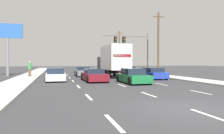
% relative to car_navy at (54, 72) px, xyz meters
% --- Properties ---
extents(ground_plane, '(140.00, 140.00, 0.00)m').
position_rel_car_navy_xyz_m(ground_plane, '(5.21, 4.11, -0.53)').
color(ground_plane, '#333335').
extents(sidewalk_right, '(2.55, 80.00, 0.14)m').
position_rel_car_navy_xyz_m(sidewalk_right, '(13.43, -0.89, -0.46)').
color(sidewalk_right, '#B2AFA8').
rests_on(sidewalk_right, ground_plane).
extents(sidewalk_left, '(2.55, 80.00, 0.14)m').
position_rel_car_navy_xyz_m(sidewalk_left, '(-3.01, -0.89, -0.46)').
color(sidewalk_left, '#B2AFA8').
rests_on(sidewalk_left, ground_plane).
extents(lane_markings, '(6.94, 57.00, 0.01)m').
position_rel_car_navy_xyz_m(lane_markings, '(5.21, 0.39, -0.52)').
color(lane_markings, silver).
rests_on(lane_markings, ground_plane).
extents(car_navy, '(1.83, 4.63, 1.13)m').
position_rel_car_navy_xyz_m(car_navy, '(0.00, 0.00, 0.00)').
color(car_navy, '#141E4C').
rests_on(car_navy, ground_plane).
extents(car_white, '(1.96, 4.71, 1.25)m').
position_rel_car_navy_xyz_m(car_white, '(0.14, -6.44, 0.05)').
color(car_white, white).
rests_on(car_white, ground_plane).
extents(car_gray, '(1.91, 4.38, 1.25)m').
position_rel_car_navy_xyz_m(car_gray, '(3.66, 0.00, 0.06)').
color(car_gray, slate).
rests_on(car_gray, ground_plane).
extents(car_maroon, '(2.07, 4.57, 1.21)m').
position_rel_car_navy_xyz_m(car_maroon, '(3.73, -7.95, 0.02)').
color(car_maroon, maroon).
rests_on(car_maroon, ground_plane).
extents(box_truck, '(2.58, 7.84, 3.81)m').
position_rel_car_navy_xyz_m(box_truck, '(7.05, -2.47, 1.59)').
color(box_truck, white).
rests_on(box_truck, ground_plane).
extents(car_green, '(1.96, 4.30, 1.29)m').
position_rel_car_navy_xyz_m(car_green, '(6.70, -10.60, 0.06)').
color(car_green, '#196B38').
rests_on(car_green, ground_plane).
extents(car_red, '(1.96, 4.69, 1.25)m').
position_rel_car_navy_xyz_m(car_red, '(10.11, 0.94, 0.05)').
color(car_red, red).
rests_on(car_red, ground_plane).
extents(car_blue, '(1.94, 4.43, 1.23)m').
position_rel_car_navy_xyz_m(car_blue, '(10.46, -6.45, 0.05)').
color(car_blue, '#1E389E').
rests_on(car_blue, ground_plane).
extents(traffic_signal_mast, '(7.96, 0.69, 6.76)m').
position_rel_car_navy_xyz_m(traffic_signal_mast, '(12.04, 5.60, 4.45)').
color(traffic_signal_mast, '#595B56').
rests_on(traffic_signal_mast, ground_plane).
extents(utility_pole_mid, '(1.80, 0.28, 9.36)m').
position_rel_car_navy_xyz_m(utility_pole_mid, '(15.43, 1.93, 4.29)').
color(utility_pole_mid, brown).
rests_on(utility_pole_mid, ground_plane).
extents(utility_pole_far, '(1.80, 0.28, 9.56)m').
position_rel_car_navy_xyz_m(utility_pole_far, '(15.59, 23.25, 4.39)').
color(utility_pole_far, brown).
rests_on(utility_pole_far, ground_plane).
extents(roadside_billboard, '(3.80, 0.36, 6.86)m').
position_rel_car_navy_xyz_m(roadside_billboard, '(-5.84, 2.53, 4.33)').
color(roadside_billboard, slate).
rests_on(roadside_billboard, ground_plane).
extents(pedestrian_near_corner, '(0.38, 0.38, 1.78)m').
position_rel_car_navy_xyz_m(pedestrian_near_corner, '(-2.75, -1.08, 0.50)').
color(pedestrian_near_corner, brown).
rests_on(pedestrian_near_corner, sidewalk_left).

